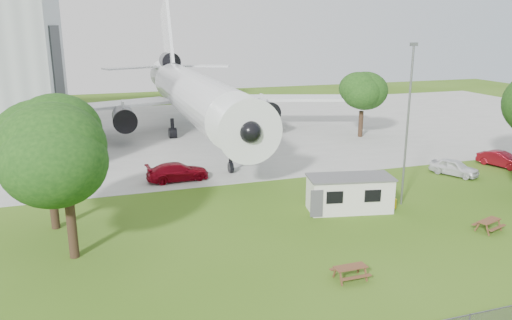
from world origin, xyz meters
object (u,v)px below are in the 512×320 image
object	(u,v)px
site_cabin	(350,193)
picnic_east	(488,231)
picnic_west	(350,279)
airliner	(193,93)

from	to	relation	value
site_cabin	picnic_east	size ratio (longest dim) A/B	3.86
picnic_west	picnic_east	size ratio (longest dim) A/B	1.00
picnic_west	picnic_east	distance (m)	12.37
picnic_west	picnic_east	xyz separation A→B (m)	(12.00, 3.01, 0.00)
airliner	picnic_west	world-z (taller)	airliner
site_cabin	airliner	bearing A→B (deg)	101.07
picnic_east	picnic_west	bearing A→B (deg)	175.88
site_cabin	picnic_west	xyz separation A→B (m)	(-5.00, -9.37, -1.31)
site_cabin	picnic_west	size ratio (longest dim) A/B	3.86
airliner	picnic_east	xyz separation A→B (m)	(12.78, -35.89, -5.27)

